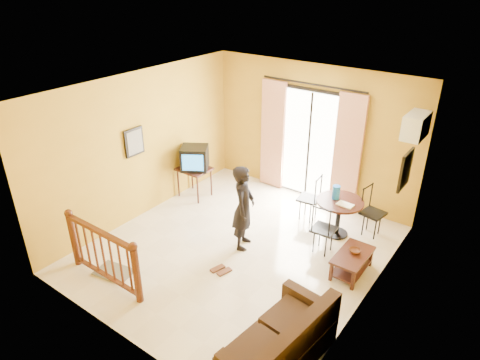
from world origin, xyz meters
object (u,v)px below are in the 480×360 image
Objects in this scene: sofa at (282,345)px; coffee_table at (352,260)px; standing_person at (244,208)px; dining_table at (339,208)px; television at (195,158)px.

coffee_table is at bearing 96.58° from sofa.
coffee_table is 0.53× the size of standing_person.
dining_table is 1.16m from coffee_table.
television is 3.10m from dining_table.
dining_table is (3.06, 0.43, -0.34)m from television.
coffee_table is at bearing -39.90° from television.
coffee_table is 2.15m from sofa.
television is at bearing 42.85° from standing_person.
standing_person reaches higher than dining_table.
dining_table is 1.03× the size of coffee_table.
dining_table reaches higher than coffee_table.
dining_table is 0.55× the size of standing_person.
coffee_table is 0.48× the size of sofa.
dining_table is 3.13m from sofa.
standing_person is at bearing -167.67° from coffee_table.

